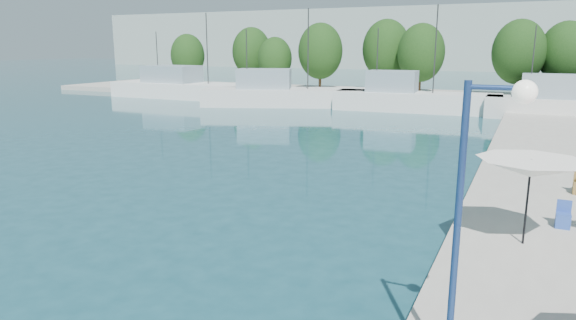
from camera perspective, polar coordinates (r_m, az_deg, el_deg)
The scene contains 16 objects.
quay_far at distance 63.00m, azimuth 10.73°, elevation 7.05°, with size 90.00×16.00×0.60m, color #A69E96.
hill_west at distance 158.30m, azimuth 11.83°, elevation 12.99°, with size 180.00×40.00×16.00m, color #97A59C.
trawler_01 at distance 62.91m, azimuth -10.83°, elevation 7.74°, with size 21.04×5.66×10.20m.
trawler_02 at distance 53.72m, azimuth -0.24°, elevation 7.17°, with size 18.50×10.99×10.20m.
trawler_03 at distance 50.67m, azimuth 13.55°, elevation 6.50°, with size 15.58×5.06×10.20m.
trawler_04 at distance 49.23m, azimuth 28.76°, elevation 5.14°, with size 13.89×3.75×10.20m.
tree_01 at distance 77.25m, azimuth -11.09°, elevation 11.34°, with size 4.89×4.89×7.23m.
tree_02 at distance 74.84m, azimuth -4.07°, elevation 11.91°, with size 5.50×5.50×8.14m.
tree_03 at distance 69.71m, azimuth -1.45°, elevation 11.20°, with size 4.53×4.53×6.71m.
tree_04 at distance 67.07m, azimuth 3.61°, elevation 11.98°, with size 5.69×5.69×8.42m.
tree_05 at distance 67.90m, azimuth 10.85°, elevation 12.02°, with size 6.00×6.00×8.88m.
tree_06 at distance 64.03m, azimuth 14.58°, elevation 11.46°, with size 5.52×5.52×8.18m.
tree_07 at distance 63.12m, azimuth 24.27°, elevation 10.89°, with size 5.70×5.70×8.43m.
tree_08 at distance 64.50m, azimuth 28.48°, elevation 10.39°, with size 5.55×5.55×8.21m.
umbrella_white at distance 15.67m, azimuth 25.35°, elevation -0.83°, with size 2.93×2.93×2.46m.
street_lamp at distance 8.60m, azimuth 20.78°, elevation -1.91°, with size 1.04×0.36×5.03m.
Camera 1 is at (7.90, 6.31, 6.11)m, focal length 32.00 mm.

